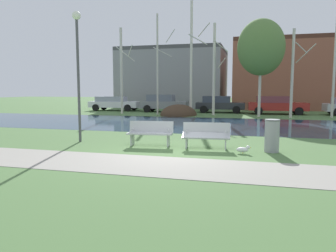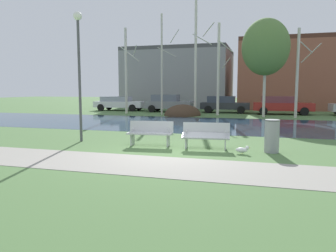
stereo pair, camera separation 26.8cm
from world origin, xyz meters
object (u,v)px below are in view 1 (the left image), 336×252
(streetlamp, at_px, (78,55))
(parked_sedan_second_grey, at_px, (164,103))
(bench_right, at_px, (206,135))
(parked_hatch_third_dark, at_px, (219,104))
(bench_left, at_px, (150,133))
(parked_wagon_fourth_red, at_px, (276,105))
(trash_bin, at_px, (272,135))
(seagull, at_px, (243,149))
(parked_van_nearest_white, at_px, (114,103))

(streetlamp, height_order, parked_sedan_second_grey, streetlamp)
(bench_right, distance_m, parked_hatch_third_dark, 17.46)
(bench_left, relative_size, parked_sedan_second_grey, 0.39)
(parked_sedan_second_grey, height_order, parked_hatch_third_dark, parked_sedan_second_grey)
(parked_wagon_fourth_red, bearing_deg, parked_hatch_third_dark, 172.32)
(trash_bin, xyz_separation_m, parked_hatch_third_dark, (-3.45, 17.50, 0.21))
(trash_bin, height_order, parked_hatch_third_dark, parked_hatch_third_dark)
(trash_bin, bearing_deg, seagull, -148.83)
(parked_hatch_third_dark, bearing_deg, bench_left, -92.22)
(parked_sedan_second_grey, distance_m, parked_hatch_third_dark, 4.95)
(parked_sedan_second_grey, relative_size, parked_hatch_third_dark, 1.00)
(bench_right, height_order, parked_hatch_third_dark, parked_hatch_third_dark)
(trash_bin, xyz_separation_m, parked_van_nearest_white, (-13.43, 17.67, 0.18))
(parked_wagon_fourth_red, bearing_deg, streetlamp, -116.37)
(streetlamp, xyz_separation_m, parked_van_nearest_white, (-6.41, 17.40, -2.57))
(seagull, xyz_separation_m, parked_sedan_second_grey, (-7.51, 17.66, 0.67))
(streetlamp, bearing_deg, parked_sedan_second_grey, 94.65)
(parked_van_nearest_white, bearing_deg, seagull, -55.39)
(bench_left, bearing_deg, parked_hatch_third_dark, 87.78)
(parked_van_nearest_white, height_order, parked_wagon_fourth_red, parked_wagon_fourth_red)
(trash_bin, height_order, streetlamp, streetlamp)
(bench_right, height_order, seagull, bench_right)
(parked_van_nearest_white, distance_m, parked_wagon_fourth_red, 14.67)
(trash_bin, bearing_deg, parked_van_nearest_white, 127.24)
(streetlamp, xyz_separation_m, parked_hatch_third_dark, (3.57, 17.23, -2.54))
(streetlamp, distance_m, parked_van_nearest_white, 18.72)
(parked_wagon_fourth_red, bearing_deg, bench_left, -107.65)
(seagull, bearing_deg, parked_wagon_fourth_red, 83.15)
(bench_right, relative_size, trash_bin, 1.57)
(streetlamp, bearing_deg, bench_right, -2.04)
(trash_bin, bearing_deg, parked_sedan_second_grey, 116.09)
(bench_left, height_order, streetlamp, streetlamp)
(streetlamp, distance_m, parked_sedan_second_grey, 17.10)
(trash_bin, bearing_deg, bench_right, 177.38)
(bench_left, relative_size, bench_right, 1.00)
(seagull, height_order, streetlamp, streetlamp)
(streetlamp, relative_size, parked_van_nearest_white, 1.01)
(seagull, xyz_separation_m, parked_hatch_third_dark, (-2.57, 18.03, 0.63))
(parked_hatch_third_dark, bearing_deg, trash_bin, -78.86)
(parked_hatch_third_dark, bearing_deg, streetlamp, -101.71)
(bench_right, xyz_separation_m, parked_sedan_second_grey, (-6.26, 17.03, 0.33))
(bench_right, relative_size, parked_hatch_third_dark, 0.39)
(seagull, distance_m, parked_hatch_third_dark, 18.22)
(bench_right, relative_size, parked_wagon_fourth_red, 0.35)
(parked_hatch_third_dark, relative_size, parked_wagon_fourth_red, 0.90)
(bench_right, distance_m, parked_wagon_fourth_red, 17.11)
(seagull, bearing_deg, streetlamp, 172.58)
(bench_left, height_order, parked_hatch_third_dark, parked_hatch_third_dark)
(seagull, relative_size, parked_sedan_second_grey, 0.11)
(parked_hatch_third_dark, bearing_deg, parked_wagon_fourth_red, -7.68)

